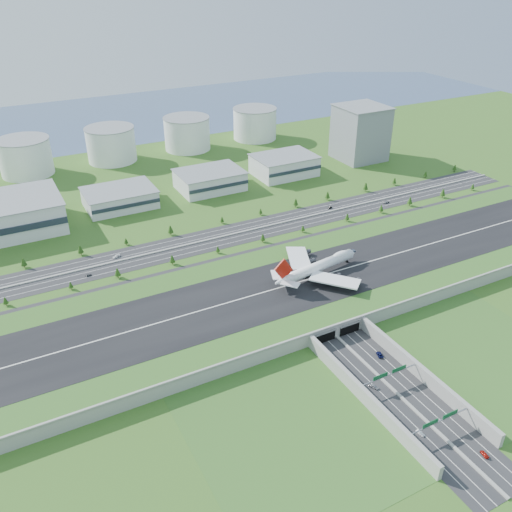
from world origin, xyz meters
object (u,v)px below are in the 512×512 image
car_1 (420,433)px  car_2 (380,355)px  boeing_747 (318,267)px  car_6 (386,202)px  office_tower (360,133)px  car_5 (330,208)px  car_7 (116,256)px  car_3 (484,454)px  fuel_tank_a (25,157)px  car_4 (88,275)px  car_0 (374,387)px

car_1 → car_2: car_2 is taller
boeing_747 → car_6: boeing_747 is taller
office_tower → car_2: bearing=-125.0°
car_5 → car_7: size_ratio=0.73×
office_tower → car_3: size_ratio=11.82×
fuel_tank_a → car_1: bearing=-75.6°
fuel_tank_a → car_7: fuel_tank_a is taller
fuel_tank_a → car_5: size_ratio=11.50×
car_3 → car_7: (-96.26, 250.98, 0.18)m
car_1 → car_2: bearing=56.4°
office_tower → car_2: size_ratio=9.58×
car_1 → car_4: (-103.49, 211.76, 0.03)m
office_tower → car_6: size_ratio=9.67×
car_3 → boeing_747: bearing=-83.3°
car_3 → car_5: (89.96, 250.02, 0.04)m
car_0 → car_1: (-0.33, -34.04, -0.16)m
car_2 → car_0: bearing=61.3°
car_2 → car_5: (87.50, 175.10, -0.08)m
car_1 → car_7: size_ratio=0.71×
fuel_tank_a → car_0: 418.88m
boeing_747 → car_6: 154.83m
fuel_tank_a → car_0: (112.41, -403.18, -16.52)m
boeing_747 → car_7: boeing_747 is taller
office_tower → car_6: 122.05m
office_tower → fuel_tank_a: size_ratio=1.10×
boeing_747 → car_7: size_ratio=12.13×
boeing_747 → car_0: 100.41m
boeing_747 → car_7: bearing=128.4°
car_6 → office_tower: bearing=-35.5°
car_3 → car_4: 263.10m
fuel_tank_a → car_2: fuel_tank_a is taller
car_4 → car_6: car_6 is taller
boeing_747 → car_1: bearing=-111.5°
car_2 → car_4: bearing=-35.7°
office_tower → car_1: bearing=-122.8°
car_2 → car_7: 201.85m
office_tower → car_1: (-207.93, -322.22, -26.68)m
fuel_tank_a → car_3: size_ratio=10.74×
office_tower → car_7: (-287.52, -93.53, -26.52)m
boeing_747 → car_0: boeing_747 is taller
car_7 → fuel_tank_a: bearing=166.2°
car_0 → car_7: bearing=87.6°
fuel_tank_a → car_1: 451.66m
fuel_tank_a → car_4: 226.24m
fuel_tank_a → car_5: (218.70, -209.50, -16.66)m
office_tower → car_5: size_ratio=12.65×
car_3 → car_7: size_ratio=0.79×
fuel_tank_a → car_7: size_ratio=8.44×
car_1 → car_5: (106.63, 227.72, 0.02)m
boeing_747 → car_4: size_ratio=16.89×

